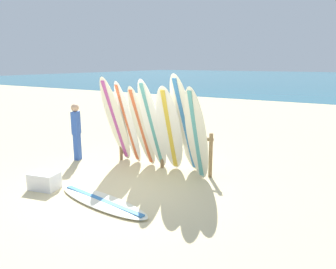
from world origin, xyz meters
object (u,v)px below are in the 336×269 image
Objects in this scene: beachgoer_standing at (76,129)px; surfboard_lying_on_sand at (102,201)px; surfboard_leaning_center at (153,126)px; surfboard_leaning_center_left at (142,128)px; surfboard_leaning_far_right at (196,135)px; surfboard_leaning_left at (128,124)px; cooler_box at (44,181)px; surfboard_leaning_far_left at (116,121)px; surfboard_leaning_center_right at (170,131)px; surfboard_leaning_right at (186,126)px; surfboard_rack at (162,142)px.

surfboard_lying_on_sand is at bearing -35.33° from beachgoer_standing.
surfboard_leaning_center is 2.44m from beachgoer_standing.
surfboard_leaning_far_right reaches higher than surfboard_leaning_center_left.
surfboard_leaning_left reaches higher than surfboard_leaning_center_left.
surfboard_leaning_far_right is 3.67× the size of cooler_box.
surfboard_leaning_center reaches higher than beachgoer_standing.
surfboard_leaning_far_left is 1.07× the size of surfboard_leaning_far_right.
surfboard_leaning_center_left is at bearing 1.87° from surfboard_leaning_far_left.
cooler_box is (-1.01, -2.21, -0.90)m from surfboard_leaning_center_left.
surfboard_leaning_center_left is 2.42m from surfboard_lying_on_sand.
surfboard_leaning_right is (0.38, 0.08, 0.13)m from surfboard_leaning_center_right.
surfboard_leaning_center is at bearing -170.38° from surfboard_leaning_right.
surfboard_leaning_far_left is 1.67m from surfboard_leaning_center_right.
surfboard_leaning_center_left is at bearing 175.18° from surfboard_leaning_far_right.
surfboard_leaning_left is 2.08m from surfboard_leaning_far_right.
surfboard_leaning_far_left is at bearing 176.57° from surfboard_leaning_center.
surfboard_leaning_center is at bearing -9.79° from surfboard_leaning_left.
surfboard_leaning_far_left is at bearing -167.02° from surfboard_leaning_left.
surfboard_leaning_center_right is (0.85, -0.04, 0.03)m from surfboard_leaning_center_left.
surfboard_lying_on_sand is (-0.31, -2.07, -1.07)m from surfboard_leaning_center_right.
surfboard_rack is 1.14× the size of surfboard_leaning_right.
surfboard_rack is 1.31× the size of surfboard_leaning_center_left.
surfboard_leaning_left is 0.49m from surfboard_leaning_center_left.
surfboard_rack is at bearing 16.76° from surfboard_leaning_left.
surfboard_leaning_center_right is at bearing -2.99° from surfboard_leaning_center_left.
beachgoer_standing is (-2.87, -0.25, -0.23)m from surfboard_leaning_center_right.
surfboard_rack is at bearing 14.24° from beachgoer_standing.
surfboard_leaning_far_right is at bearing 25.97° from cooler_box.
surfboard_leaning_center_right is 0.75m from surfboard_leaning_far_right.
surfboard_lying_on_sand is at bearing -85.94° from surfboard_leaning_center.
surfboard_lying_on_sand is at bearing -8.96° from cooler_box.
surfboard_leaning_right reaches higher than surfboard_leaning_center_right.
surfboard_leaning_far_right is (1.59, -0.13, 0.02)m from surfboard_leaning_center_left.
cooler_box is at bearing -176.29° from surfboard_lying_on_sand.
surfboard_leaning_center reaches higher than surfboard_lying_on_sand.
surfboard_leaning_right reaches higher than surfboard_leaning_far_left.
beachgoer_standing is (-2.42, -0.20, -0.30)m from surfboard_leaning_center.
surfboard_leaning_far_left is 2.41m from cooler_box.
surfboard_leaning_center_left is 0.87× the size of surfboard_leaning_right.
surfboard_leaning_far_right is at bearing -2.54° from surfboard_leaning_far_left.
surfboard_leaning_center_right is 2.35m from surfboard_lying_on_sand.
surfboard_leaning_left is 1.05× the size of surfboard_leaning_center_left.
surfboard_leaning_center_left is (0.48, -0.05, -0.05)m from surfboard_leaning_left.
surfboard_leaning_far_left is 1.05× the size of surfboard_leaning_left.
surfboard_leaning_left is 3.75× the size of cooler_box.
surfboard_leaning_center is 3.90× the size of cooler_box.
surfboard_leaning_far_right is at bearing 62.07° from surfboard_lying_on_sand.
surfboard_leaning_far_left is 0.97× the size of surfboard_lying_on_sand.
surfboard_leaning_far_right reaches higher than cooler_box.
surfboard_leaning_far_left is 0.35m from surfboard_leaning_left.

